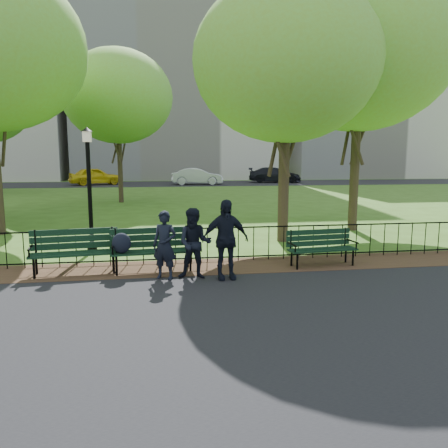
{
  "coord_description": "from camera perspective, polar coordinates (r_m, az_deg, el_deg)",
  "views": [
    {
      "loc": [
        -0.6,
        -8.77,
        2.66
      ],
      "look_at": [
        0.95,
        1.5,
        1.06
      ],
      "focal_mm": 35.0,
      "sensor_mm": 36.0,
      "label": 1
    }
  ],
  "objects": [
    {
      "name": "park_bench_right_a",
      "position": [
        10.96,
        12.53,
        -2.52
      ],
      "size": [
        1.74,
        0.69,
        0.96
      ],
      "rotation": [
        0.0,
        0.0,
        0.1
      ],
      "color": "black",
      "rests_on": "ground"
    },
    {
      "name": "person_left",
      "position": [
        9.56,
        -7.75,
        -2.75
      ],
      "size": [
        0.65,
        0.55,
        1.5
      ],
      "primitive_type": "imported",
      "rotation": [
        0.0,
        0.0,
        -0.43
      ],
      "color": "black",
      "rests_on": "asphalt_path"
    },
    {
      "name": "apartment_east",
      "position": [
        63.39,
        17.07,
        16.88
      ],
      "size": [
        20.0,
        15.0,
        24.0
      ],
      "primitive_type": "cube",
      "color": "beige",
      "rests_on": "ground"
    },
    {
      "name": "park_bench_left_a",
      "position": [
        10.55,
        -18.94,
        -2.79
      ],
      "size": [
        2.0,
        0.84,
        1.1
      ],
      "rotation": [
        0.0,
        0.0,
        0.12
      ],
      "color": "black",
      "rests_on": "ground"
    },
    {
      "name": "lamppost",
      "position": [
        12.67,
        -17.19,
        4.87
      ],
      "size": [
        0.31,
        0.31,
        3.46
      ],
      "color": "black",
      "rests_on": "ground"
    },
    {
      "name": "ground",
      "position": [
        9.18,
        -4.53,
        -8.08
      ],
      "size": [
        120.0,
        120.0,
        0.0
      ],
      "primitive_type": "plane",
      "color": "#385A17"
    },
    {
      "name": "apartment_mid",
      "position": [
        58.16,
        -6.26,
        20.98
      ],
      "size": [
        24.0,
        15.0,
        30.0
      ],
      "primitive_type": "cube",
      "color": "beige",
      "rests_on": "ground"
    },
    {
      "name": "far_street",
      "position": [
        43.86,
        -7.83,
        5.23
      ],
      "size": [
        70.0,
        9.0,
        0.01
      ],
      "primitive_type": "cube",
      "color": "black",
      "rests_on": "ground"
    },
    {
      "name": "taxi",
      "position": [
        43.5,
        -16.46,
        6.01
      ],
      "size": [
        5.19,
        3.46,
        1.64
      ],
      "primitive_type": "imported",
      "rotation": [
        0.0,
        0.0,
        1.92
      ],
      "color": "gold",
      "rests_on": "far_street"
    },
    {
      "name": "dirt_strip",
      "position": [
        10.62,
        -5.11,
        -5.68
      ],
      "size": [
        60.0,
        1.6,
        0.01
      ],
      "primitive_type": "cube",
      "color": "#322414",
      "rests_on": "ground"
    },
    {
      "name": "sedan_silver",
      "position": [
        41.92,
        -3.51,
        6.24
      ],
      "size": [
        4.97,
        2.04,
        1.6
      ],
      "primitive_type": "imported",
      "rotation": [
        0.0,
        0.0,
        1.5
      ],
      "color": "#B0B3B9",
      "rests_on": "far_street"
    },
    {
      "name": "park_bench_main",
      "position": [
        10.23,
        -10.88,
        -2.58
      ],
      "size": [
        1.97,
        0.77,
        1.09
      ],
      "rotation": [
        0.0,
        0.0,
        0.09
      ],
      "color": "black",
      "rests_on": "ground"
    },
    {
      "name": "tree_near_e",
      "position": [
        14.06,
        8.12,
        20.18
      ],
      "size": [
        5.64,
        5.64,
        7.87
      ],
      "color": "#2D2116",
      "rests_on": "ground"
    },
    {
      "name": "tree_mid_e",
      "position": [
        16.88,
        17.35,
        20.82
      ],
      "size": [
        6.5,
        6.5,
        9.06
      ],
      "color": "#2D2116",
      "rests_on": "ground"
    },
    {
      "name": "person_mid",
      "position": [
        9.54,
        -3.84,
        -2.55
      ],
      "size": [
        0.82,
        0.53,
        1.55
      ],
      "primitive_type": "imported",
      "rotation": [
        0.0,
        0.0,
        -0.19
      ],
      "color": "black",
      "rests_on": "asphalt_path"
    },
    {
      "name": "asphalt_path",
      "position": [
        6.02,
        -2.09,
        -17.37
      ],
      "size": [
        60.0,
        9.2,
        0.01
      ],
      "primitive_type": "cube",
      "color": "black",
      "rests_on": "ground"
    },
    {
      "name": "person_right",
      "position": [
        9.45,
        0.16,
        -2.03
      ],
      "size": [
        1.06,
        0.52,
        1.75
      ],
      "primitive_type": "imported",
      "rotation": [
        0.0,
        0.0,
        0.1
      ],
      "color": "black",
      "rests_on": "asphalt_path"
    },
    {
      "name": "tree_far_c",
      "position": [
        26.58,
        -13.73,
        15.87
      ],
      "size": [
        6.26,
        6.26,
        8.72
      ],
      "color": "#2D2116",
      "rests_on": "ground"
    },
    {
      "name": "iron_fence",
      "position": [
        11.0,
        -5.31,
        -2.58
      ],
      "size": [
        24.06,
        0.06,
        1.0
      ],
      "color": "black",
      "rests_on": "ground"
    },
    {
      "name": "sedan_dark",
      "position": [
        45.83,
        6.64,
        6.39
      ],
      "size": [
        5.76,
        3.39,
        1.57
      ],
      "primitive_type": "imported",
      "rotation": [
        0.0,
        0.0,
        1.33
      ],
      "color": "black",
      "rests_on": "far_street"
    }
  ]
}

